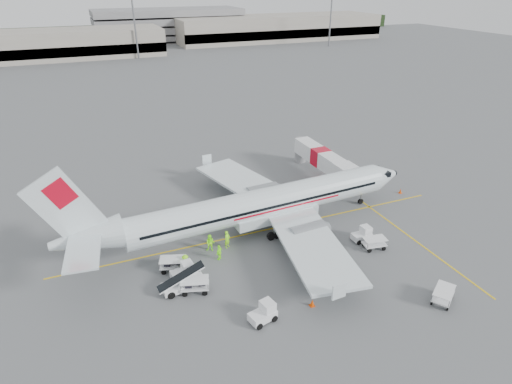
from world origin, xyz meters
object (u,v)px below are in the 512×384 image
(tug_mid, at_px, (262,313))
(tug_aft, at_px, (183,271))
(aircraft, at_px, (265,185))
(belt_loader, at_px, (183,276))
(tug_fore, at_px, (362,234))
(jet_bridge, at_px, (320,163))

(tug_mid, bearing_deg, tug_aft, 107.54)
(aircraft, bearing_deg, belt_loader, -151.47)
(aircraft, distance_m, belt_loader, 13.17)
(tug_fore, distance_m, tug_mid, 15.84)
(belt_loader, bearing_deg, tug_aft, 76.04)
(tug_fore, bearing_deg, jet_bridge, 74.61)
(tug_aft, bearing_deg, tug_mid, -64.63)
(belt_loader, height_order, tug_fore, belt_loader)
(belt_loader, height_order, tug_mid, belt_loader)
(aircraft, xyz_separation_m, belt_loader, (-10.65, -6.61, -4.02))
(belt_loader, xyz_separation_m, tug_mid, (4.85, -6.32, -0.53))
(aircraft, xyz_separation_m, tug_aft, (-10.39, -5.18, -4.56))
(jet_bridge, height_order, tug_aft, jet_bridge)
(aircraft, bearing_deg, jet_bridge, 34.70)
(jet_bridge, height_order, tug_mid, jet_bridge)
(jet_bridge, distance_m, tug_mid, 29.54)
(tug_mid, bearing_deg, belt_loader, 114.44)
(tug_fore, bearing_deg, tug_mid, -154.82)
(aircraft, height_order, tug_mid, aircraft)
(aircraft, xyz_separation_m, tug_mid, (-5.80, -12.93, -4.55))
(tug_mid, xyz_separation_m, tug_aft, (-4.59, 7.75, -0.02))
(belt_loader, distance_m, tug_mid, 7.98)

